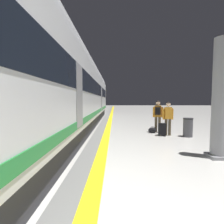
# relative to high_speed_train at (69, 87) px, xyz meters

# --- Properties ---
(safety_line_strip) EXTENTS (0.36, 80.00, 0.01)m
(safety_line_strip) POSITION_rel_high_speed_train_xyz_m (2.17, -0.07, -2.50)
(safety_line_strip) COLOR yellow
(safety_line_strip) RESTS_ON ground
(tactile_edge_band) EXTENTS (0.68, 80.00, 0.01)m
(tactile_edge_band) POSITION_rel_high_speed_train_xyz_m (1.81, -0.07, -2.50)
(tactile_edge_band) COLOR slate
(tactile_edge_band) RESTS_ON ground
(high_speed_train) EXTENTS (2.94, 26.91, 4.97)m
(high_speed_train) POSITION_rel_high_speed_train_xyz_m (0.00, 0.00, 0.00)
(high_speed_train) COLOR #38383D
(high_speed_train) RESTS_ON ground
(passenger_near) EXTENTS (0.52, 0.41, 1.74)m
(passenger_near) POSITION_rel_high_speed_train_xyz_m (4.94, -0.35, -1.47)
(passenger_near) COLOR brown
(passenger_near) RESTS_ON ground
(duffel_bag_near) EXTENTS (0.44, 0.26, 0.36)m
(duffel_bag_near) POSITION_rel_high_speed_train_xyz_m (4.63, -0.51, -2.35)
(duffel_bag_near) COLOR black
(duffel_bag_near) RESTS_ON ground
(passenger_mid) EXTENTS (0.52, 0.22, 1.68)m
(passenger_mid) POSITION_rel_high_speed_train_xyz_m (5.25, -1.14, -1.52)
(passenger_mid) COLOR brown
(passenger_mid) RESTS_ON ground
(suitcase_mid) EXTENTS (0.42, 0.31, 0.64)m
(suitcase_mid) POSITION_rel_high_speed_train_xyz_m (4.94, -1.29, -2.15)
(suitcase_mid) COLOR black
(suitcase_mid) RESTS_ON ground
(platform_pillar) EXTENTS (0.56, 0.56, 3.60)m
(platform_pillar) POSITION_rel_high_speed_train_xyz_m (5.75, -4.46, -0.77)
(platform_pillar) COLOR gray
(platform_pillar) RESTS_ON ground
(waste_bin) EXTENTS (0.46, 0.46, 0.91)m
(waste_bin) POSITION_rel_high_speed_train_xyz_m (6.13, -1.44, -2.04)
(waste_bin) COLOR #4C4C51
(waste_bin) RESTS_ON ground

